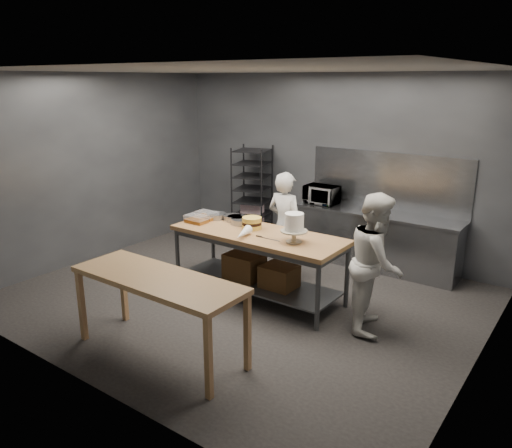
% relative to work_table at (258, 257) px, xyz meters
% --- Properties ---
extents(ground, '(6.00, 6.00, 0.00)m').
position_rel_work_table_xyz_m(ground, '(-0.14, -0.18, -0.57)').
color(ground, black).
rests_on(ground, ground).
extents(back_wall, '(6.00, 0.04, 3.00)m').
position_rel_work_table_xyz_m(back_wall, '(-0.14, 2.32, 0.93)').
color(back_wall, '#4C4F54').
rests_on(back_wall, ground).
extents(work_table, '(2.40, 0.90, 0.92)m').
position_rel_work_table_xyz_m(work_table, '(0.00, 0.00, 0.00)').
color(work_table, brown).
rests_on(work_table, ground).
extents(near_counter, '(2.00, 0.70, 0.90)m').
position_rel_work_table_xyz_m(near_counter, '(0.02, -1.85, 0.24)').
color(near_counter, olive).
rests_on(near_counter, ground).
extents(back_counter, '(2.60, 0.60, 0.90)m').
position_rel_work_table_xyz_m(back_counter, '(0.86, 2.00, -0.12)').
color(back_counter, slate).
rests_on(back_counter, ground).
extents(splashback_panel, '(2.60, 0.02, 0.90)m').
position_rel_work_table_xyz_m(splashback_panel, '(0.86, 2.30, 0.78)').
color(splashback_panel, slate).
rests_on(splashback_panel, back_counter).
extents(speed_rack, '(0.76, 0.79, 1.75)m').
position_rel_work_table_xyz_m(speed_rack, '(-1.51, 1.92, 0.28)').
color(speed_rack, black).
rests_on(speed_rack, ground).
extents(chef_behind, '(0.61, 0.42, 1.62)m').
position_rel_work_table_xyz_m(chef_behind, '(-0.09, 0.80, 0.24)').
color(chef_behind, silver).
rests_on(chef_behind, ground).
extents(chef_right, '(0.85, 0.97, 1.66)m').
position_rel_work_table_xyz_m(chef_right, '(1.64, 0.08, 0.26)').
color(chef_right, silver).
rests_on(chef_right, ground).
extents(microwave, '(0.54, 0.37, 0.30)m').
position_rel_work_table_xyz_m(microwave, '(-0.14, 2.00, 0.48)').
color(microwave, black).
rests_on(microwave, back_counter).
extents(frosted_cake_stand, '(0.34, 0.34, 0.38)m').
position_rel_work_table_xyz_m(frosted_cake_stand, '(0.61, -0.08, 0.58)').
color(frosted_cake_stand, '#B4AA90').
rests_on(frosted_cake_stand, work_table).
extents(layer_cake, '(0.27, 0.27, 0.16)m').
position_rel_work_table_xyz_m(layer_cake, '(-0.18, 0.09, 0.43)').
color(layer_cake, '#F0BD4C').
rests_on(layer_cake, work_table).
extents(cake_pans, '(0.77, 0.36, 0.07)m').
position_rel_work_table_xyz_m(cake_pans, '(-0.64, 0.23, 0.39)').
color(cake_pans, gray).
rests_on(cake_pans, work_table).
extents(piping_bag, '(0.22, 0.40, 0.12)m').
position_rel_work_table_xyz_m(piping_bag, '(-0.02, -0.31, 0.41)').
color(piping_bag, white).
rests_on(piping_bag, work_table).
extents(offset_spatula, '(0.36, 0.02, 0.02)m').
position_rel_work_table_xyz_m(offset_spatula, '(0.21, -0.16, 0.35)').
color(offset_spatula, slate).
rests_on(offset_spatula, work_table).
extents(pastry_clamshells, '(0.33, 0.45, 0.11)m').
position_rel_work_table_xyz_m(pastry_clamshells, '(-1.00, -0.01, 0.40)').
color(pastry_clamshells, brown).
rests_on(pastry_clamshells, work_table).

